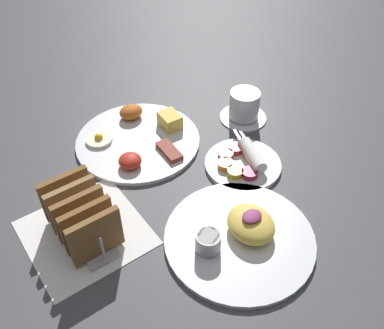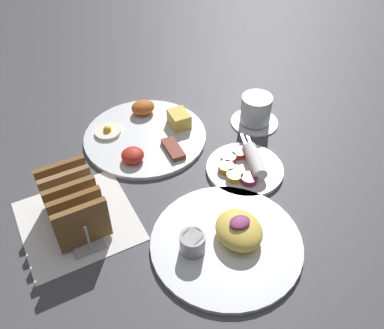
# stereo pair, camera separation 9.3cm
# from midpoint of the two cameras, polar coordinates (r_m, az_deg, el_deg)

# --- Properties ---
(ground_plane) EXTENTS (3.00, 3.00, 0.00)m
(ground_plane) POSITION_cam_midpoint_polar(r_m,az_deg,el_deg) (0.91, 1.43, -4.59)
(ground_plane) COLOR #47474C
(napkin_flat) EXTENTS (0.22, 0.22, 0.00)m
(napkin_flat) POSITION_cam_midpoint_polar(r_m,az_deg,el_deg) (0.88, -12.05, -7.49)
(napkin_flat) COLOR white
(napkin_flat) RESTS_ON ground_plane
(plate_breakfast) EXTENTS (0.30, 0.30, 0.05)m
(plate_breakfast) POSITION_cam_midpoint_polar(r_m,az_deg,el_deg) (1.05, -3.60, 3.99)
(plate_breakfast) COLOR white
(plate_breakfast) RESTS_ON ground_plane
(plate_condiments) EXTENTS (0.17, 0.18, 0.04)m
(plate_condiments) POSITION_cam_midpoint_polar(r_m,az_deg,el_deg) (0.97, 9.83, -0.45)
(plate_condiments) COLOR white
(plate_condiments) RESTS_ON ground_plane
(plate_foreground) EXTENTS (0.29, 0.29, 0.06)m
(plate_foreground) POSITION_cam_midpoint_polar(r_m,az_deg,el_deg) (0.83, 8.00, -10.03)
(plate_foreground) COLOR white
(plate_foreground) RESTS_ON ground_plane
(toast_rack) EXTENTS (0.10, 0.18, 0.10)m
(toast_rack) POSITION_cam_midpoint_polar(r_m,az_deg,el_deg) (0.84, -12.54, -5.32)
(toast_rack) COLOR #B7B7BC
(toast_rack) RESTS_ON ground_plane
(coffee_cup) EXTENTS (0.12, 0.12, 0.08)m
(coffee_cup) POSITION_cam_midpoint_polar(r_m,az_deg,el_deg) (1.09, 10.94, 6.88)
(coffee_cup) COLOR white
(coffee_cup) RESTS_ON ground_plane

